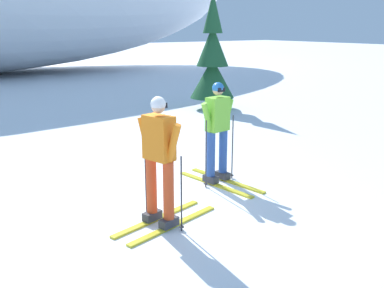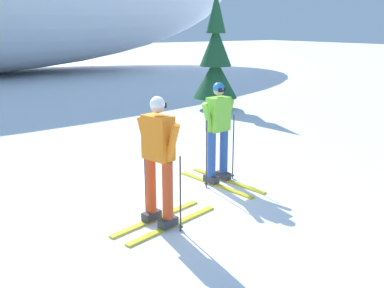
% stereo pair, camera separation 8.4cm
% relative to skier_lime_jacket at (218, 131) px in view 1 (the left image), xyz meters
% --- Properties ---
extents(ground_plane, '(120.00, 120.00, 0.00)m').
position_rel_skier_lime_jacket_xyz_m(ground_plane, '(-1.55, -0.01, -0.94)').
color(ground_plane, white).
extents(skier_lime_jacket, '(0.77, 1.78, 1.81)m').
position_rel_skier_lime_jacket_xyz_m(skier_lime_jacket, '(0.00, 0.00, 0.00)').
color(skier_lime_jacket, gold).
rests_on(skier_lime_jacket, ground).
extents(skier_orange_jacket, '(1.74, 0.84, 1.84)m').
position_rel_skier_lime_jacket_xyz_m(skier_orange_jacket, '(-1.75, -0.97, 0.03)').
color(skier_orange_jacket, gold).
rests_on(skier_orange_jacket, ground).
extents(pine_tree_far_right, '(1.48, 1.48, 3.83)m').
position_rel_skier_lime_jacket_xyz_m(pine_tree_far_right, '(4.34, 5.91, 0.66)').
color(pine_tree_far_right, '#47301E').
rests_on(pine_tree_far_right, ground).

